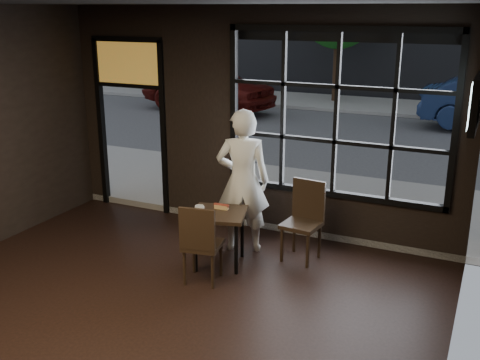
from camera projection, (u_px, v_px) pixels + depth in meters
The scene contains 15 objects.
floor at pixel (106, 350), 5.41m from camera, with size 6.00×7.00×0.02m, color black.
ceiling at pixel (78, 0), 4.46m from camera, with size 6.00×7.00×0.02m, color black.
wall_right at pixel (454, 252), 3.72m from camera, with size 0.04×7.00×3.20m, color black.
window_frame at pixel (336, 115), 7.42m from camera, with size 3.06×0.12×2.28m, color black.
stained_transom at pixel (128, 63), 8.60m from camera, with size 1.20×0.06×0.70m, color orange.
street_asphalt at pixel (429, 79), 26.20m from camera, with size 60.00×41.00×0.04m, color #545456.
cafe_table at pixel (219, 238), 7.12m from camera, with size 0.65×0.65×0.71m, color black.
chair_near at pixel (203, 242), 6.64m from camera, with size 0.43×0.43×0.99m, color black.
chair_window at pixel (301, 222), 7.19m from camera, with size 0.45×0.45×1.04m, color black.
man at pixel (243, 181), 7.40m from camera, with size 0.70×0.46×1.93m, color white.
hotdog at pixel (222, 207), 7.12m from camera, with size 0.20×0.08×0.06m, color tan, non-canonical shape.
cup at pixel (200, 209), 6.97m from camera, with size 0.12×0.12×0.10m, color silver.
tv at pixel (477, 103), 5.82m from camera, with size 0.11×0.97×0.57m, color black.
maroon_car at pixel (208, 85), 17.58m from camera, with size 1.78×4.43×1.51m, color #52100C.
tree_left at pixel (339, 9), 18.50m from camera, with size 2.59×2.59×4.41m.
Camera 1 is at (3.15, -3.70, 3.15)m, focal length 42.00 mm.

